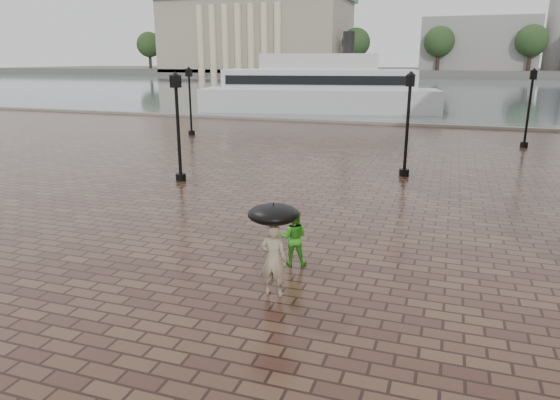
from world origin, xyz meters
name	(u,v)px	position (x,y,z in m)	size (l,w,h in m)	color
ground	(194,308)	(0.00, 0.00, 0.00)	(300.00, 300.00, 0.00)	#361F18
harbour_water	(427,86)	(0.00, 92.00, 0.00)	(240.00, 240.00, 0.00)	#4E575F
quay_edge	(387,125)	(0.00, 32.00, 0.00)	(80.00, 0.60, 0.30)	slate
far_shore	(439,72)	(0.00, 160.00, 1.00)	(300.00, 60.00, 2.00)	#4C4C47
museum	(257,29)	(-55.00, 144.61, 13.91)	(57.00, 32.50, 26.00)	gray
far_trees	(439,42)	(0.00, 138.00, 9.42)	(188.00, 8.00, 13.50)	#2D2119
street_lamps	(326,112)	(-1.50, 17.50, 2.33)	(21.44, 14.44, 4.40)	black
adult_pedestrian	(274,260)	(1.38, 1.13, 0.83)	(0.60, 0.39, 1.65)	tan
child_pedestrian	(294,238)	(1.29, 2.89, 0.71)	(0.69, 0.54, 1.43)	#31931B
ferry_near	(319,88)	(-7.75, 40.08, 2.26)	(23.59, 9.68, 7.53)	silver
umbrella	(273,214)	(1.38, 1.13, 1.86)	(1.10, 1.10, 1.13)	black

